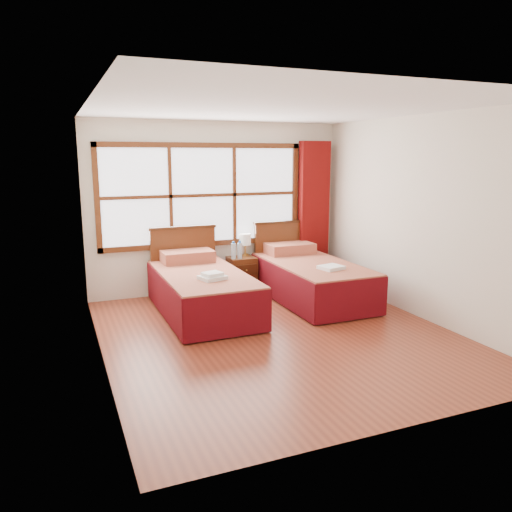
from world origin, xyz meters
name	(u,v)px	position (x,y,z in m)	size (l,w,h in m)	color
floor	(279,335)	(0.00, 0.00, 0.00)	(4.50, 4.50, 0.00)	brown
ceiling	(281,107)	(0.00, 0.00, 2.60)	(4.50, 4.50, 0.00)	white
wall_back	(218,208)	(0.00, 2.25, 1.30)	(4.00, 4.00, 0.00)	silver
wall_left	(96,237)	(-2.00, 0.00, 1.30)	(4.50, 4.50, 0.00)	silver
wall_right	(421,218)	(2.00, 0.00, 1.30)	(4.50, 4.50, 0.00)	silver
window	(203,195)	(-0.25, 2.21, 1.50)	(3.16, 0.06, 1.56)	white
curtain	(314,213)	(1.60, 2.11, 1.17)	(0.50, 0.16, 2.30)	maroon
bed_left	(201,289)	(-0.60, 1.20, 0.32)	(1.09, 2.11, 1.06)	#3A1D0C
bed_right	(310,278)	(1.07, 1.20, 0.32)	(1.09, 2.11, 1.06)	#3A1D0C
nightstand	(242,274)	(0.29, 1.99, 0.27)	(0.41, 0.40, 0.54)	#542912
towels_left	(212,276)	(-0.58, 0.73, 0.60)	(0.36, 0.34, 0.09)	white
towels_right	(331,267)	(1.10, 0.67, 0.59)	(0.35, 0.32, 0.05)	white
lamp	(245,240)	(0.40, 2.13, 0.79)	(0.18, 0.18, 0.35)	gold
bottle_near	(233,251)	(0.13, 1.94, 0.66)	(0.07, 0.07, 0.27)	#A1BECF
bottle_far	(240,250)	(0.23, 1.92, 0.67)	(0.07, 0.07, 0.28)	#A1BECF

